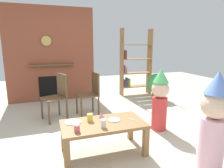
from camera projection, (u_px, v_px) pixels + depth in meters
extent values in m
plane|color=#BCB29E|center=(111.00, 139.00, 3.02)|extent=(12.00, 12.00, 0.00)
cube|color=brown|center=(51.00, 55.00, 4.96)|extent=(2.20, 0.18, 2.40)
cube|color=black|center=(53.00, 88.00, 5.03)|extent=(0.70, 0.02, 0.60)
cube|color=brown|center=(52.00, 65.00, 4.88)|extent=(1.10, 0.10, 0.04)
cylinder|color=tan|center=(46.00, 41.00, 4.75)|extent=(0.24, 0.04, 0.24)
cube|color=olive|center=(122.00, 63.00, 5.41)|extent=(0.02, 0.28, 1.90)
cube|color=olive|center=(149.00, 62.00, 5.68)|extent=(0.02, 0.28, 1.90)
cube|color=olive|center=(135.00, 86.00, 5.68)|extent=(0.86, 0.28, 0.02)
cube|color=olive|center=(136.00, 73.00, 5.60)|extent=(0.86, 0.28, 0.02)
cube|color=olive|center=(136.00, 59.00, 5.52)|extent=(0.86, 0.28, 0.02)
cube|color=olive|center=(136.00, 45.00, 5.44)|extent=(0.86, 0.28, 0.02)
cube|color=#B23333|center=(124.00, 84.00, 5.55)|extent=(0.03, 0.20, 0.18)
cube|color=#3359A5|center=(125.00, 83.00, 5.56)|extent=(0.03, 0.20, 0.20)
cube|color=#3F8C4C|center=(127.00, 82.00, 5.57)|extent=(0.03, 0.20, 0.26)
cube|color=gold|center=(129.00, 82.00, 5.59)|extent=(0.04, 0.20, 0.23)
cube|color=#8C4C99|center=(124.00, 69.00, 5.46)|extent=(0.04, 0.20, 0.22)
cube|color=#D87F3F|center=(125.00, 70.00, 5.48)|extent=(0.04, 0.20, 0.17)
cube|color=#4C4C51|center=(124.00, 55.00, 5.38)|extent=(0.02, 0.20, 0.24)
cube|color=#B23333|center=(125.00, 55.00, 5.39)|extent=(0.03, 0.20, 0.24)
cube|color=olive|center=(103.00, 124.00, 2.55)|extent=(1.10, 0.58, 0.04)
cube|color=olive|center=(67.00, 156.00, 2.21)|extent=(0.07, 0.07, 0.40)
cube|color=olive|center=(146.00, 142.00, 2.52)|extent=(0.07, 0.07, 0.40)
cube|color=olive|center=(64.00, 137.00, 2.66)|extent=(0.07, 0.07, 0.40)
cube|color=olive|center=(130.00, 127.00, 2.98)|extent=(0.07, 0.07, 0.40)
cylinder|color=#E5666B|center=(77.00, 128.00, 2.27)|extent=(0.07, 0.07, 0.09)
cylinder|color=silver|center=(103.00, 124.00, 2.39)|extent=(0.07, 0.07, 0.10)
cylinder|color=#F2CC4C|center=(90.00, 118.00, 2.59)|extent=(0.08, 0.08, 0.10)
cylinder|color=white|center=(114.00, 120.00, 2.62)|extent=(0.16, 0.16, 0.01)
cylinder|color=white|center=(73.00, 122.00, 2.54)|extent=(0.21, 0.21, 0.01)
cone|color=pink|center=(101.00, 115.00, 2.70)|extent=(0.10, 0.10, 0.08)
cube|color=silver|center=(132.00, 120.00, 2.64)|extent=(0.10, 0.13, 0.01)
cylinder|color=#EAB2C6|center=(211.00, 144.00, 2.25)|extent=(0.28, 0.28, 0.63)
sphere|color=beige|center=(216.00, 105.00, 2.15)|extent=(0.33, 0.33, 0.33)
cone|color=#668CE5|center=(218.00, 82.00, 2.10)|extent=(0.29, 0.29, 0.26)
cylinder|color=#D13838|center=(159.00, 113.00, 3.32)|extent=(0.26, 0.26, 0.57)
sphere|color=beige|center=(160.00, 89.00, 3.23)|extent=(0.30, 0.30, 0.30)
cone|color=#4CB766|center=(161.00, 76.00, 3.19)|extent=(0.27, 0.27, 0.24)
cube|color=brown|center=(54.00, 98.00, 3.71)|extent=(0.52, 0.52, 0.02)
cube|color=brown|center=(62.00, 85.00, 3.78)|extent=(0.17, 0.38, 0.45)
cylinder|color=brown|center=(42.00, 109.00, 3.78)|extent=(0.04, 0.04, 0.43)
cylinder|color=brown|center=(49.00, 114.00, 3.51)|extent=(0.04, 0.04, 0.43)
cylinder|color=brown|center=(59.00, 105.00, 4.01)|extent=(0.04, 0.04, 0.43)
cylinder|color=brown|center=(67.00, 109.00, 3.74)|extent=(0.04, 0.04, 0.43)
cube|color=brown|center=(87.00, 95.00, 3.94)|extent=(0.44, 0.44, 0.02)
cube|color=brown|center=(95.00, 83.00, 3.97)|extent=(0.07, 0.40, 0.45)
cylinder|color=brown|center=(77.00, 104.00, 4.07)|extent=(0.04, 0.04, 0.43)
cylinder|color=brown|center=(82.00, 109.00, 3.75)|extent=(0.04, 0.04, 0.43)
cylinder|color=brown|center=(93.00, 102.00, 4.22)|extent=(0.04, 0.04, 0.43)
cylinder|color=brown|center=(99.00, 107.00, 3.90)|extent=(0.04, 0.04, 0.43)
cylinder|color=#9E5B42|center=(155.00, 95.00, 5.19)|extent=(0.20, 0.20, 0.22)
sphere|color=#429249|center=(156.00, 83.00, 5.12)|extent=(0.52, 0.52, 0.52)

